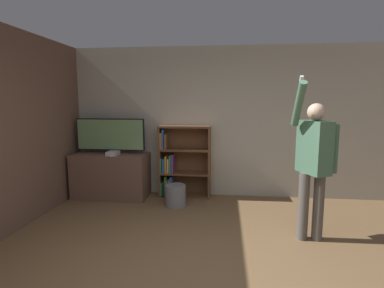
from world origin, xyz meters
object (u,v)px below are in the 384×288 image
game_console (113,153)px  waste_bin (176,196)px  person (314,159)px  television (110,135)px  bookshelf (180,163)px

game_console → waste_bin: (1.14, -0.21, -0.65)m
person → waste_bin: bearing=-142.6°
television → person: 3.42m
game_console → person: size_ratio=0.12×
game_console → bookshelf: (1.13, 0.33, -0.22)m
waste_bin → person: bearing=-28.5°
game_console → bookshelf: bookshelf is taller
television → waste_bin: size_ratio=3.49×
bookshelf → waste_bin: bearing=-89.3°
bookshelf → television: bearing=-172.9°
waste_bin → bookshelf: bearing=90.7°
television → waste_bin: television is taller
television → game_console: 0.36m
person → bookshelf: bearing=-153.6°
game_console → waste_bin: size_ratio=0.67×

